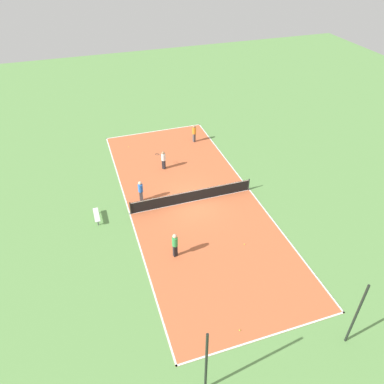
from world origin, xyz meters
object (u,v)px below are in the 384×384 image
tennis_ball_near_net (240,330)px  player_far_green (175,244)px  tennis_net (192,196)px  player_center_orange (194,132)px  fence_post_back_right (206,363)px  player_far_white (163,159)px  tennis_ball_left_sideline (244,244)px  tennis_ball_far_baseline (129,147)px  tennis_ball_midcourt (220,185)px  fence_post_back_left (356,315)px  bench (97,215)px  player_near_blue (141,190)px

tennis_ball_near_net → player_far_green: bearing=-74.8°
tennis_net → player_center_orange: player_center_orange is taller
fence_post_back_right → player_center_orange: bearing=-107.4°
player_far_white → tennis_ball_left_sideline: size_ratio=24.65×
tennis_ball_far_baseline → tennis_ball_midcourt: size_ratio=1.00×
player_far_white → fence_post_back_left: 19.28m
tennis_net → player_far_white: size_ratio=5.68×
bench → tennis_ball_left_sideline: 10.63m
tennis_ball_near_net → tennis_ball_midcourt: 13.13m
player_far_green → player_center_orange: bearing=-123.3°
tennis_net → player_center_orange: (-3.14, -8.81, 0.46)m
player_far_green → tennis_ball_near_net: 6.57m
tennis_ball_midcourt → fence_post_back_right: fence_post_back_right is taller
tennis_ball_left_sideline → fence_post_back_left: size_ratio=0.02×
player_center_orange → tennis_ball_far_baseline: player_center_orange is taller
player_near_blue → tennis_ball_near_net: player_near_blue is taller
tennis_ball_far_baseline → fence_post_back_right: bearing=88.1°
player_near_blue → fence_post_back_right: 14.86m
player_far_green → fence_post_back_left: bearing=118.0°
bench → tennis_ball_left_sideline: bench is taller
player_center_orange → tennis_ball_left_sideline: (1.31, 14.34, -0.95)m
tennis_net → fence_post_back_right: 14.16m
player_far_green → tennis_ball_near_net: bearing=95.1°
player_far_white → tennis_ball_left_sideline: bearing=145.3°
tennis_ball_near_net → player_near_blue: bearing=-78.6°
player_center_orange → fence_post_back_right: 23.43m
player_far_white → fence_post_back_left: fence_post_back_left is taller
tennis_ball_midcourt → player_far_white: bearing=-47.1°
player_far_green → fence_post_back_left: size_ratio=0.42×
tennis_ball_midcourt → bench: bearing=6.2°
player_near_blue → fence_post_back_right: size_ratio=0.41×
tennis_net → player_far_white: player_far_white is taller
tennis_ball_near_net → fence_post_back_right: (2.75, 2.22, 2.12)m
tennis_ball_near_net → tennis_ball_far_baseline: bearing=-84.7°
bench → tennis_ball_midcourt: (-9.90, -1.08, -0.33)m
tennis_ball_far_baseline → tennis_ball_midcourt: 10.30m
tennis_ball_far_baseline → fence_post_back_left: bearing=106.5°
player_far_green → tennis_ball_far_baseline: (0.26, -14.79, -1.03)m
tennis_net → player_near_blue: 3.89m
tennis_net → tennis_ball_midcourt: tennis_net is taller
player_center_orange → tennis_ball_left_sideline: 14.44m
tennis_ball_left_sideline → fence_post_back_right: (5.67, 7.99, 2.12)m
tennis_ball_far_baseline → tennis_ball_left_sideline: bearing=107.7°
tennis_net → player_far_green: 5.80m
bench → tennis_ball_midcourt: 9.96m
player_near_blue → player_far_white: bearing=-115.1°
player_center_orange → tennis_ball_midcourt: bearing=169.2°
player_near_blue → tennis_ball_near_net: 12.89m
bench → player_near_blue: 3.73m
tennis_ball_left_sideline → fence_post_back_left: fence_post_back_left is taller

